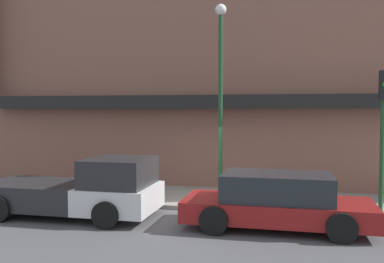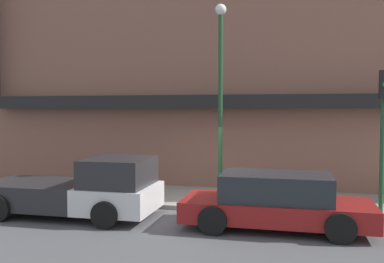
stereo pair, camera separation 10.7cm
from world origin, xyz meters
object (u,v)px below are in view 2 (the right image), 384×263
object	(u,v)px
pickup_truck	(81,190)
parked_car	(276,201)
fire_hydrant	(288,194)
traffic_light	(383,116)
street_lamp	(220,81)

from	to	relation	value
pickup_truck	parked_car	distance (m)	5.48
pickup_truck	parked_car	xyz separation A→B (m)	(5.48, -0.00, -0.05)
pickup_truck	fire_hydrant	world-z (taller)	pickup_truck
pickup_truck	parked_car	world-z (taller)	pickup_truck
pickup_truck	fire_hydrant	distance (m)	6.13
parked_car	traffic_light	world-z (taller)	traffic_light
pickup_truck	street_lamp	xyz separation A→B (m)	(3.61, 2.44, 3.22)
parked_car	traffic_light	bearing A→B (deg)	33.02
pickup_truck	street_lamp	distance (m)	5.42
parked_car	street_lamp	bearing A→B (deg)	126.91
pickup_truck	fire_hydrant	xyz separation A→B (m)	(5.75, 2.11, -0.26)
fire_hydrant	traffic_light	distance (m)	3.54
traffic_light	fire_hydrant	bearing A→B (deg)	175.45
fire_hydrant	pickup_truck	bearing A→B (deg)	-159.80
fire_hydrant	traffic_light	size ratio (longest dim) A/B	0.18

